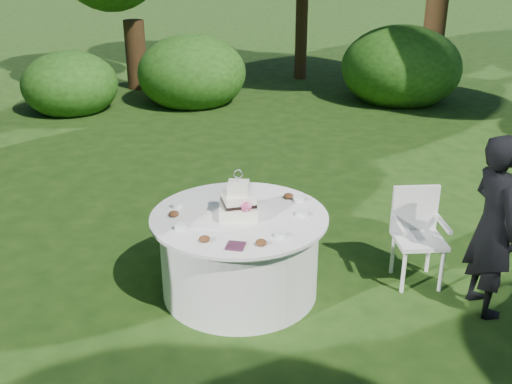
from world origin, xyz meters
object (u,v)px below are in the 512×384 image
guest (494,226)px  table (240,254)px  chair (417,228)px  napkins (236,246)px  cake (239,203)px

guest → table: 2.18m
guest → chair: bearing=32.6°
guest → chair: size_ratio=1.76×
napkins → table: napkins is taller
table → napkins: bearing=-79.8°
table → guest: bearing=4.3°
cake → guest: bearing=4.4°
napkins → table: bearing=100.2°
guest → cake: guest is taller
chair → cake: bearing=-160.0°
guest → cake: size_ratio=3.67×
guest → table: size_ratio=1.01×
guest → cake: bearing=72.2°
table → chair: (1.56, 0.57, 0.13)m
napkins → cake: (-0.11, 0.58, 0.10)m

